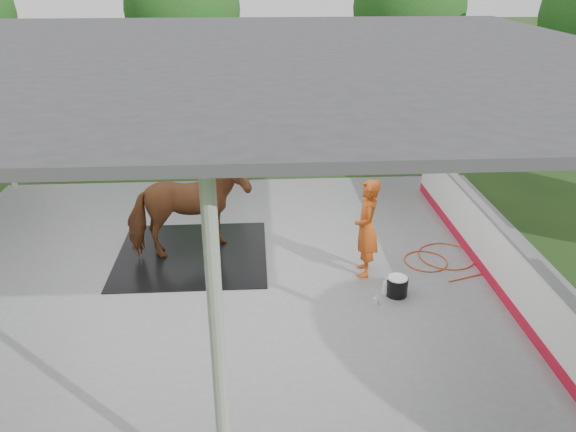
{
  "coord_description": "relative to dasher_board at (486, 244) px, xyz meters",
  "views": [
    {
      "loc": [
        0.39,
        -8.92,
        5.36
      ],
      "look_at": [
        0.97,
        0.57,
        1.01
      ],
      "focal_mm": 35.0,
      "sensor_mm": 36.0,
      "label": 1
    }
  ],
  "objects": [
    {
      "name": "dasher_board",
      "position": [
        0.0,
        0.0,
        0.0
      ],
      "size": [
        0.16,
        8.0,
        1.15
      ],
      "color": "#B60F28",
      "rests_on": "concrete_slab"
    },
    {
      "name": "pavilion_structure",
      "position": [
        -4.6,
        -0.0,
        3.37
      ],
      "size": [
        12.6,
        10.6,
        4.05
      ],
      "color": "beige",
      "rests_on": "ground"
    },
    {
      "name": "ground",
      "position": [
        -4.6,
        0.0,
        -0.59
      ],
      "size": [
        100.0,
        100.0,
        0.0
      ],
      "primitive_type": "plane",
      "color": "#1E3814"
    },
    {
      "name": "handler",
      "position": [
        -2.25,
        0.03,
        0.38
      ],
      "size": [
        0.52,
        0.72,
        1.84
      ],
      "primitive_type": "imported",
      "rotation": [
        0.0,
        0.0,
        -1.7
      ],
      "color": "#B24413",
      "rests_on": "concrete_slab"
    },
    {
      "name": "tree_belt",
      "position": [
        -4.3,
        0.9,
        3.2
      ],
      "size": [
        28.0,
        28.0,
        5.8
      ],
      "color": "#382314",
      "rests_on": "ground"
    },
    {
      "name": "rubber_mat",
      "position": [
        -5.5,
        0.93,
        -0.53
      ],
      "size": [
        2.9,
        2.72,
        0.02
      ],
      "primitive_type": "cube",
      "color": "black",
      "rests_on": "concrete_slab"
    },
    {
      "name": "concrete_slab",
      "position": [
        -4.6,
        0.0,
        -0.57
      ],
      "size": [
        12.0,
        10.0,
        0.05
      ],
      "primitive_type": "cube",
      "color": "slate",
      "rests_on": "ground"
    },
    {
      "name": "soap_bottle_a",
      "position": [
        -2.01,
        -0.72,
        -0.37
      ],
      "size": [
        0.14,
        0.14,
        0.34
      ],
      "primitive_type": "imported",
      "rotation": [
        0.0,
        0.0,
        -0.05
      ],
      "color": "silver",
      "rests_on": "concrete_slab"
    },
    {
      "name": "horse",
      "position": [
        -5.5,
        0.93,
        0.44
      ],
      "size": [
        2.47,
        1.64,
        1.92
      ],
      "primitive_type": "imported",
      "rotation": [
        0.0,
        0.0,
        1.86
      ],
      "color": "brown",
      "rests_on": "rubber_mat"
    },
    {
      "name": "soap_bottle_b",
      "position": [
        -2.24,
        -1.01,
        -0.46
      ],
      "size": [
        0.1,
        0.1,
        0.17
      ],
      "primitive_type": "imported",
      "rotation": [
        0.0,
        0.0,
        -0.53
      ],
      "color": "#338CD8",
      "rests_on": "concrete_slab"
    },
    {
      "name": "hose_coil",
      "position": [
        -0.67,
        0.47,
        -0.53
      ],
      "size": [
        2.04,
        1.51,
        0.02
      ],
      "color": "#BC360D",
      "rests_on": "concrete_slab"
    },
    {
      "name": "wash_bucket",
      "position": [
        -1.82,
        -0.75,
        -0.37
      ],
      "size": [
        0.37,
        0.37,
        0.34
      ],
      "color": "black",
      "rests_on": "concrete_slab"
    }
  ]
}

